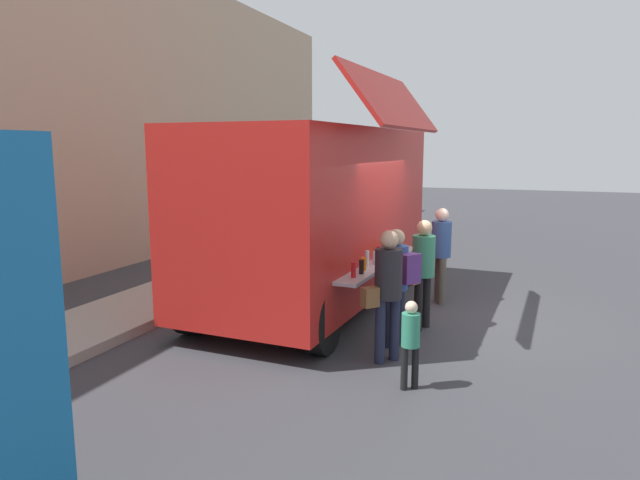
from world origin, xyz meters
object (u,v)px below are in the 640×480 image
trash_bin (293,235)px  customer_extra_browsing (441,247)px  customer_mid_with_backpack (398,276)px  customer_rear_waiting (387,285)px  food_truck_main (316,211)px  customer_front_ordering (423,265)px  child_near_queue (411,337)px

trash_bin → customer_extra_browsing: 5.44m
customer_mid_with_backpack → customer_rear_waiting: size_ratio=0.96×
food_truck_main → customer_extra_browsing: food_truck_main is taller
trash_bin → food_truck_main: bearing=-151.4°
customer_mid_with_backpack → customer_extra_browsing: 2.47m
food_truck_main → customer_rear_waiting: food_truck_main is taller
customer_mid_with_backpack → customer_rear_waiting: 0.61m
customer_extra_browsing → customer_mid_with_backpack: bearing=60.0°
customer_front_ordering → customer_rear_waiting: customer_rear_waiting is taller
trash_bin → customer_front_ordering: 6.51m
customer_extra_browsing → child_near_queue: bearing=68.6°
customer_front_ordering → customer_extra_browsing: bearing=-69.7°
customer_front_ordering → food_truck_main: bearing=3.1°
trash_bin → customer_extra_browsing: (-3.29, -4.29, 0.50)m
customer_mid_with_backpack → customer_rear_waiting: (-0.61, -0.01, 0.01)m
food_truck_main → trash_bin: food_truck_main is taller
customer_rear_waiting → customer_extra_browsing: (3.07, -0.18, -0.01)m
food_truck_main → customer_extra_browsing: bearing=-61.8°
customer_rear_waiting → child_near_queue: customer_rear_waiting is taller
customer_front_ordering → child_near_queue: size_ratio=1.61×
customer_front_ordering → customer_rear_waiting: 1.50m
trash_bin → customer_extra_browsing: size_ratio=0.60×
customer_rear_waiting → customer_extra_browsing: bearing=-53.9°
food_truck_main → customer_front_ordering: bearing=-105.5°
trash_bin → customer_mid_with_backpack: customer_mid_with_backpack is taller
food_truck_main → customer_front_ordering: size_ratio=3.42×
trash_bin → customer_front_ordering: (-4.88, -4.28, 0.48)m
customer_front_ordering → customer_extra_browsing: customer_extra_browsing is taller
customer_extra_browsing → child_near_queue: 3.82m
food_truck_main → customer_mid_with_backpack: (-1.51, -1.79, -0.65)m
food_truck_main → customer_extra_browsing: 2.29m
customer_front_ordering → child_near_queue: bearing=118.7°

